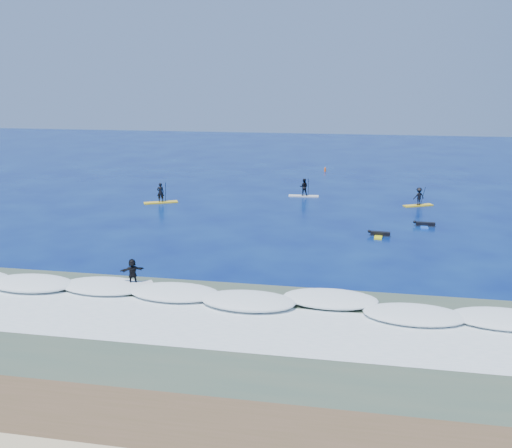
% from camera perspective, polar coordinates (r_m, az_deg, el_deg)
% --- Properties ---
extents(ground, '(160.00, 160.00, 0.00)m').
position_cam_1_polar(ground, '(38.51, 0.80, -2.13)').
color(ground, '#04104F').
rests_on(ground, ground).
extents(wet_sand_strip, '(90.00, 5.00, 0.08)m').
position_cam_1_polar(wet_sand_strip, '(19.51, -10.66, -20.09)').
color(wet_sand_strip, brown).
rests_on(wet_sand_strip, ground).
extents(shallow_water, '(90.00, 13.00, 0.01)m').
position_cam_1_polar(shallow_water, '(25.69, -4.59, -10.90)').
color(shallow_water, '#394E3E').
rests_on(shallow_water, ground).
extents(breaking_wave, '(40.00, 6.00, 0.30)m').
position_cam_1_polar(breaking_wave, '(29.25, -2.55, -7.63)').
color(breaking_wave, white).
rests_on(breaking_wave, ground).
extents(whitewater, '(34.00, 5.00, 0.02)m').
position_cam_1_polar(whitewater, '(26.57, -4.03, -10.01)').
color(whitewater, silver).
rests_on(whitewater, ground).
extents(sup_paddler_left, '(3.03, 2.04, 2.12)m').
position_cam_1_polar(sup_paddler_left, '(52.10, -9.52, 2.81)').
color(sup_paddler_left, yellow).
rests_on(sup_paddler_left, ground).
extents(sup_paddler_center, '(2.86, 0.84, 1.99)m').
position_cam_1_polar(sup_paddler_center, '(54.37, 4.80, 3.53)').
color(sup_paddler_center, silver).
rests_on(sup_paddler_center, ground).
extents(sup_paddler_right, '(2.71, 1.85, 1.90)m').
position_cam_1_polar(sup_paddler_right, '(52.13, 15.96, 2.54)').
color(sup_paddler_right, yellow).
rests_on(sup_paddler_right, ground).
extents(prone_paddler_near, '(1.60, 2.04, 0.42)m').
position_cam_1_polar(prone_paddler_near, '(41.60, 12.20, -1.00)').
color(prone_paddler_near, yellow).
rests_on(prone_paddler_near, ground).
extents(prone_paddler_far, '(1.63, 2.08, 0.43)m').
position_cam_1_polar(prone_paddler_far, '(45.14, 16.47, -0.06)').
color(prone_paddler_far, blue).
rests_on(prone_paddler_far, ground).
extents(wave_surfer, '(2.07, 1.57, 1.51)m').
position_cam_1_polar(wave_surfer, '(31.26, -12.24, -4.83)').
color(wave_surfer, silver).
rests_on(wave_surfer, breaking_wave).
extents(marker_buoy, '(0.25, 0.25, 0.59)m').
position_cam_1_polar(marker_buoy, '(69.43, 6.93, 5.44)').
color(marker_buoy, '#ED5615').
rests_on(marker_buoy, ground).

